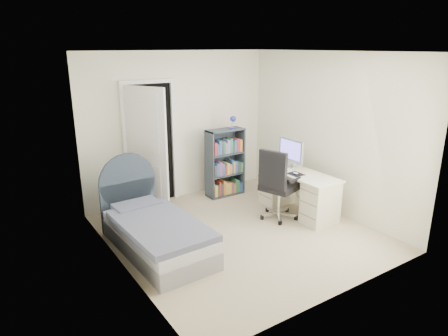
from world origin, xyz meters
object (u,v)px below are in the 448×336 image
bed (155,231)px  nightstand (132,195)px  floor_lamp (134,174)px  bookcase (225,165)px  desk (297,190)px  office_chair (277,182)px

bed → nightstand: 1.20m
bed → floor_lamp: 1.51m
bed → floor_lamp: size_ratio=1.27×
nightstand → bookcase: bearing=-1.0°
bed → bookcase: (1.88, 1.16, 0.30)m
bed → desk: 2.41m
office_chair → bookcase: bearing=92.2°
bed → office_chair: bearing=-4.9°
desk → floor_lamp: bearing=143.2°
nightstand → office_chair: size_ratio=0.48×
floor_lamp → bookcase: (1.58, -0.28, -0.04)m
nightstand → office_chair: 2.25m
floor_lamp → bed: bearing=-101.5°
bookcase → desk: (0.52, -1.29, -0.19)m
desk → office_chair: (-0.47, -0.04, 0.24)m
nightstand → floor_lamp: (0.14, 0.25, 0.25)m
floor_lamp → office_chair: 2.30m
nightstand → office_chair: office_chair is taller
nightstand → office_chair: (1.78, -1.36, 0.27)m
floor_lamp → bookcase: bearing=-10.1°
floor_lamp → bookcase: size_ratio=1.03×
bookcase → office_chair: bearing=-87.8°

